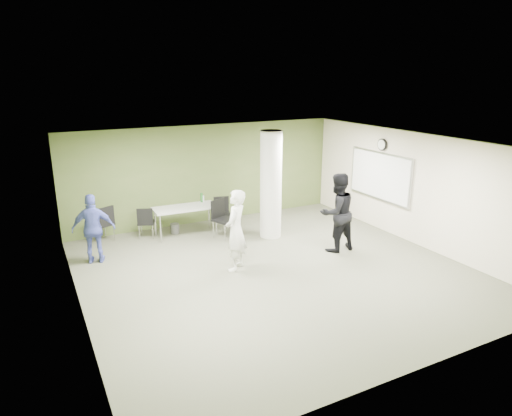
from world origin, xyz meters
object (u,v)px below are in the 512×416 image
woman_white (236,231)px  man_blue (94,229)px  folding_table (186,209)px  chair_back_left (104,221)px  man_black (337,213)px

woman_white → man_blue: size_ratio=1.12×
woman_white → man_blue: 3.25m
folding_table → chair_back_left: size_ratio=1.76×
man_blue → chair_back_left: bearing=-93.1°
chair_back_left → man_blue: (-0.40, -1.24, 0.24)m
folding_table → man_black: man_black is taller
woman_white → man_blue: (-2.69, 1.83, -0.10)m
man_black → man_blue: (-5.33, 1.91, -0.16)m
folding_table → man_black: (2.89, -2.68, 0.22)m
man_black → woman_white: bearing=-3.8°
man_blue → man_black: bearing=175.1°
man_black → man_blue: bearing=-21.8°
folding_table → man_blue: (-2.44, -0.78, 0.06)m
man_black → man_blue: size_ratio=1.20×
folding_table → woman_white: woman_white is taller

